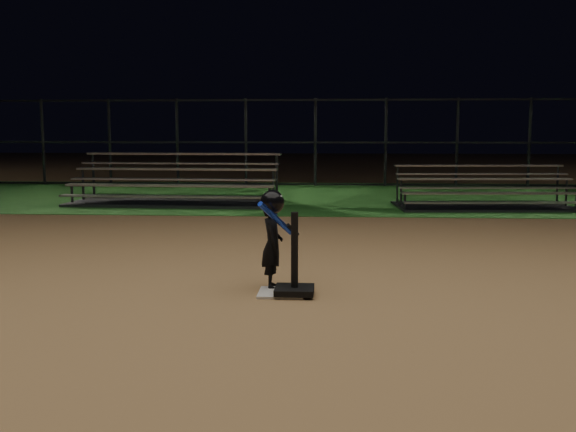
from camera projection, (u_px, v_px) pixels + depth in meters
The scene contains 8 objects.
ground at pixel (281, 294), 6.71m from camera, with size 80.00×80.00×0.00m, color #A57A4A.
grass_strip at pixel (312, 196), 16.61m from camera, with size 60.00×8.00×0.01m, color #1F551B.
home_plate at pixel (281, 293), 6.71m from camera, with size 0.45×0.45×0.02m, color beige.
batting_tee at pixel (295, 278), 6.63m from camera, with size 0.38×0.38×0.80m.
child_batter at pixel (272, 237), 6.87m from camera, with size 0.41×0.55×1.01m.
bleacher_left at pixel (177, 193), 14.89m from camera, with size 4.53×2.33×1.09m.
bleacher_right at pixel (484, 200), 14.00m from camera, with size 3.66×1.96×0.87m.
backstop_fence at pixel (315, 142), 19.42m from camera, with size 20.08×0.08×2.50m.
Camera 1 is at (0.49, -6.54, 1.61)m, focal length 42.41 mm.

